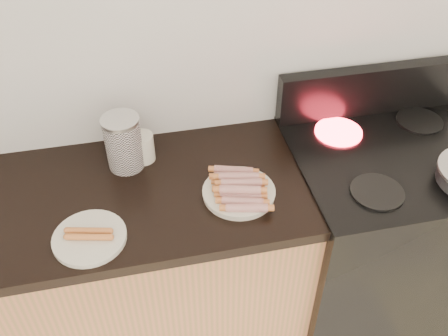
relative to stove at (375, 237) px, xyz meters
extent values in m
cube|color=silver|center=(-0.78, 0.32, 0.84)|extent=(4.00, 0.04, 2.60)
cube|color=#B56E48|center=(-1.48, 0.01, -0.03)|extent=(2.20, 0.59, 0.86)
cube|color=black|center=(0.00, 0.00, -0.01)|extent=(0.76, 0.65, 0.90)
cube|color=black|center=(0.00, 0.00, 0.45)|extent=(0.76, 0.65, 0.01)
cube|color=black|center=(0.00, 0.28, 0.55)|extent=(0.76, 0.06, 0.20)
cylinder|color=black|center=(-0.17, -0.17, 0.46)|extent=(0.18, 0.18, 0.01)
cylinder|color=#FF1E2D|center=(-0.17, 0.17, 0.46)|extent=(0.18, 0.18, 0.01)
cylinder|color=black|center=(0.17, 0.17, 0.46)|extent=(0.18, 0.18, 0.01)
cylinder|color=silver|center=(-0.62, -0.07, 0.45)|extent=(0.28, 0.28, 0.02)
cylinder|color=white|center=(-1.11, -0.17, 0.45)|extent=(0.29, 0.29, 0.02)
cylinder|color=#9A302F|center=(-0.62, -0.16, 0.47)|extent=(0.14, 0.06, 0.03)
cylinder|color=#9A302F|center=(-0.62, -0.13, 0.47)|extent=(0.14, 0.06, 0.03)
cylinder|color=#9A302F|center=(-0.62, -0.10, 0.47)|extent=(0.14, 0.06, 0.03)
cylinder|color=#9A302F|center=(-0.62, -0.07, 0.47)|extent=(0.14, 0.06, 0.03)
cylinder|color=#9A302F|center=(-0.62, -0.04, 0.47)|extent=(0.14, 0.06, 0.03)
cylinder|color=#9A302F|center=(-0.62, -0.01, 0.47)|extent=(0.14, 0.06, 0.03)
cylinder|color=#9A302F|center=(-0.62, 0.02, 0.47)|extent=(0.14, 0.06, 0.03)
cylinder|color=#9A302F|center=(-0.62, -0.10, 0.50)|extent=(0.14, 0.06, 0.03)
cylinder|color=#9A302F|center=(-0.62, -0.07, 0.50)|extent=(0.14, 0.06, 0.03)
cylinder|color=#9A302F|center=(-0.62, -0.04, 0.50)|extent=(0.14, 0.06, 0.03)
cylinder|color=#B3542B|center=(-1.11, -0.18, 0.47)|extent=(0.13, 0.05, 0.02)
cylinder|color=#B3542B|center=(-1.11, -0.15, 0.47)|extent=(0.13, 0.05, 0.02)
cylinder|color=silver|center=(-0.98, 0.16, 0.54)|extent=(0.13, 0.13, 0.19)
cylinder|color=silver|center=(-0.98, 0.16, 0.64)|extent=(0.13, 0.13, 0.01)
cylinder|color=white|center=(-0.91, 0.19, 0.50)|extent=(0.10, 0.10, 0.11)
camera|label=1|loc=(-0.92, -1.23, 1.61)|focal=40.00mm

